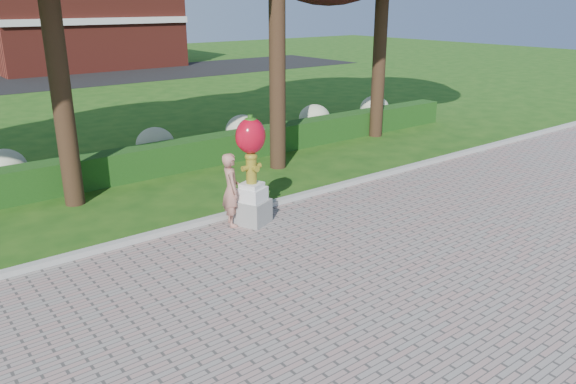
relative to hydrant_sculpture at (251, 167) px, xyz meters
name	(u,v)px	position (x,y,z in m)	size (l,w,h in m)	color
ground	(309,273)	(-0.50, -2.42, -1.25)	(100.00, 100.00, 0.00)	#1B4912
curb	(217,219)	(-0.50, 0.58, -1.17)	(40.00, 0.18, 0.15)	#ADADA5
lawn_hedge	(138,163)	(-0.50, 4.58, -0.85)	(24.00, 0.70, 0.80)	#163F12
hydrangea_row	(141,147)	(0.07, 5.58, -0.70)	(20.10, 1.10, 0.99)	#9DA780
building_right	(80,20)	(7.50, 31.58, 1.95)	(12.00, 8.00, 6.40)	maroon
hydrant_sculpture	(251,167)	(0.00, 0.00, 0.00)	(0.81, 0.81, 2.28)	gray
woman	(231,190)	(-0.39, 0.18, -0.44)	(0.56, 0.37, 1.53)	#B37666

